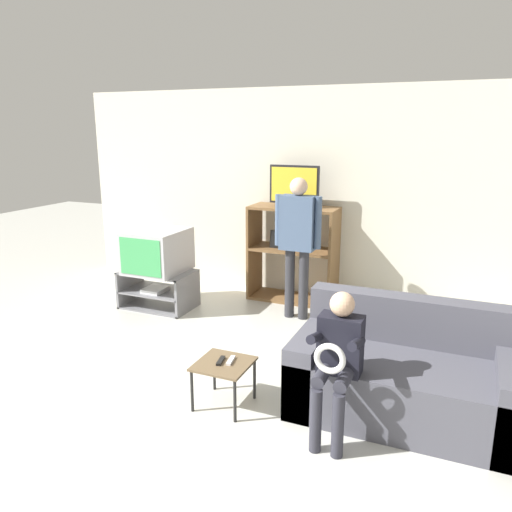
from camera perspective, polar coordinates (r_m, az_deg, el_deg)
The scene contains 12 objects.
ground_plane at distance 3.67m, azimuth -14.06°, elevation -21.22°, with size 18.00×18.00×0.00m, color beige.
wall_back at distance 6.34m, azimuth 5.64°, elevation 7.01°, with size 6.40×0.06×2.60m.
tv_stand at distance 6.14m, azimuth -11.12°, elevation -3.75°, with size 0.85×0.53×0.45m.
television_main at distance 6.01m, azimuth -11.22°, elevation 0.60°, with size 0.62×0.68×0.50m.
media_shelf at distance 6.20m, azimuth 4.23°, elevation 0.33°, with size 1.08×0.46×1.18m.
television_flat at distance 6.04m, azimuth 4.38°, elevation 7.84°, with size 0.62×0.20×0.50m.
snack_table at distance 3.95m, azimuth -3.72°, elevation -12.68°, with size 0.41×0.41×0.36m.
remote_control_black at distance 3.94m, azimuth -4.06°, elevation -11.85°, with size 0.04×0.14×0.02m, color black.
remote_control_white at distance 3.94m, azimuth -2.90°, elevation -11.83°, with size 0.04×0.14×0.02m, color silver.
couch at distance 4.02m, azimuth 16.69°, elevation -13.12°, with size 1.64×0.88×0.83m.
person_standing_adult at distance 5.52m, azimuth 4.78°, elevation 2.42°, with size 0.53×0.20×1.60m.
person_seated_child at distance 3.49m, azimuth 9.28°, elevation -11.06°, with size 0.33×0.43×1.04m.
Camera 1 is at (1.90, -2.32, 2.11)m, focal length 35.00 mm.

